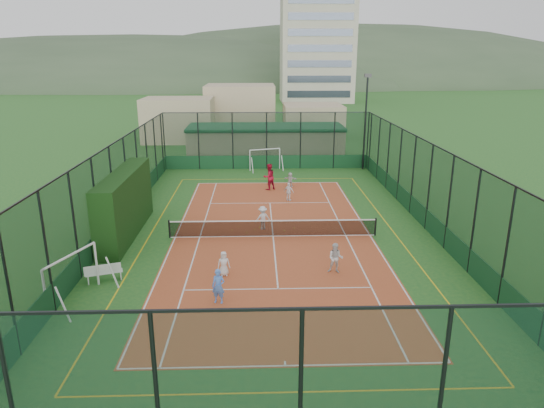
{
  "coord_description": "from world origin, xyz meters",
  "views": [
    {
      "loc": [
        -0.87,
        -25.51,
        9.81
      ],
      "look_at": [
        0.01,
        2.32,
        1.2
      ],
      "focal_mm": 32.0,
      "sensor_mm": 36.0,
      "label": 1
    }
  ],
  "objects": [
    {
      "name": "futsal_goal_far",
      "position": [
        -0.16,
        16.55,
        0.92
      ],
      "size": [
        2.97,
        1.62,
        1.84
      ],
      "primitive_type": null,
      "rotation": [
        0.0,
        0.0,
        0.29
      ],
      "color": "white",
      "rests_on": "ground"
    },
    {
      "name": "floodlight_ne",
      "position": [
        8.6,
        16.6,
        4.12
      ],
      "size": [
        0.6,
        0.26,
        8.25
      ],
      "primitive_type": null,
      "color": "black",
      "rests_on": "ground"
    },
    {
      "name": "child_near_right",
      "position": [
        2.76,
        -4.82,
        0.73
      ],
      "size": [
        0.82,
        0.7,
        1.45
      ],
      "primitive_type": "imported",
      "rotation": [
        0.0,
        0.0,
        -0.25
      ],
      "color": "silver",
      "rests_on": "court_slab"
    },
    {
      "name": "child_near_left",
      "position": [
        -2.44,
        -4.95,
        0.6
      ],
      "size": [
        0.62,
        0.46,
        1.17
      ],
      "primitive_type": "imported",
      "rotation": [
        0.0,
        0.0,
        0.16
      ],
      "color": "white",
      "rests_on": "court_slab"
    },
    {
      "name": "perimeter_fence",
      "position": [
        0.0,
        0.0,
        2.5
      ],
      "size": [
        18.12,
        34.12,
        5.0
      ],
      "primitive_type": null,
      "color": "black",
      "rests_on": "ground"
    },
    {
      "name": "apartment_tower",
      "position": [
        12.0,
        82.0,
        15.0
      ],
      "size": [
        15.0,
        12.0,
        30.0
      ],
      "primitive_type": "cube",
      "color": "beige",
      "rests_on": "ground"
    },
    {
      "name": "child_far_right",
      "position": [
        1.34,
        6.92,
        0.66
      ],
      "size": [
        0.81,
        0.69,
        1.3
      ],
      "primitive_type": "imported",
      "rotation": [
        0.0,
        0.0,
        2.56
      ],
      "color": "white",
      "rests_on": "court_slab"
    },
    {
      "name": "child_far_back",
      "position": [
        1.68,
        10.71,
        0.58
      ],
      "size": [
        1.1,
        0.6,
        1.13
      ],
      "primitive_type": "imported",
      "rotation": [
        0.0,
        0.0,
        2.87
      ],
      "color": "silver",
      "rests_on": "court_slab"
    },
    {
      "name": "ground",
      "position": [
        0.0,
        0.0,
        0.0
      ],
      "size": [
        300.0,
        300.0,
        0.0
      ],
      "primitive_type": "plane",
      "color": "#205F26",
      "rests_on": "ground"
    },
    {
      "name": "distant_hills",
      "position": [
        0.0,
        150.0,
        0.0
      ],
      "size": [
        200.0,
        60.0,
        24.0
      ],
      "primitive_type": null,
      "color": "#384C33",
      "rests_on": "ground"
    },
    {
      "name": "coach",
      "position": [
        0.02,
        9.91,
        1.0
      ],
      "size": [
        1.22,
        1.15,
        1.98
      ],
      "primitive_type": "imported",
      "rotation": [
        0.0,
        0.0,
        3.71
      ],
      "color": "#AA122C",
      "rests_on": "court_slab"
    },
    {
      "name": "tennis_balls",
      "position": [
        -0.8,
        1.09,
        0.04
      ],
      "size": [
        3.7,
        1.11,
        0.07
      ],
      "color": "#CCE033",
      "rests_on": "court_slab"
    },
    {
      "name": "child_far_left",
      "position": [
        -0.57,
        1.2,
        0.71
      ],
      "size": [
        1.03,
        0.8,
        1.4
      ],
      "primitive_type": "imported",
      "rotation": [
        0.0,
        0.0,
        3.49
      ],
      "color": "silver",
      "rests_on": "court_slab"
    },
    {
      "name": "white_bench",
      "position": [
        -7.8,
        -5.37,
        0.45
      ],
      "size": [
        1.65,
        0.92,
        0.89
      ],
      "primitive_type": null,
      "rotation": [
        0.0,
        0.0,
        0.32
      ],
      "color": "white",
      "rests_on": "ground"
    },
    {
      "name": "futsal_goal_near",
      "position": [
        -8.52,
        -7.1,
        1.0
      ],
      "size": [
        3.21,
        1.96,
        2.0
      ],
      "primitive_type": null,
      "rotation": [
        0.0,
        0.0,
        1.2
      ],
      "color": "white",
      "rests_on": "ground"
    },
    {
      "name": "clubhouse",
      "position": [
        0.0,
        22.0,
        1.57
      ],
      "size": [
        15.2,
        7.2,
        3.15
      ],
      "primitive_type": null,
      "color": "tan",
      "rests_on": "ground"
    },
    {
      "name": "court_slab",
      "position": [
        0.0,
        0.0,
        0.01
      ],
      "size": [
        11.17,
        23.97,
        0.01
      ],
      "primitive_type": "cube",
      "color": "#A44324",
      "rests_on": "ground"
    },
    {
      "name": "hedge_left",
      "position": [
        -8.3,
        0.67,
        1.79
      ],
      "size": [
        1.23,
        8.2,
        3.59
      ],
      "primitive_type": "cube",
      "color": "black",
      "rests_on": "ground"
    },
    {
      "name": "tennis_net",
      "position": [
        0.0,
        0.0,
        0.53
      ],
      "size": [
        11.67,
        0.12,
        1.06
      ],
      "primitive_type": null,
      "color": "black",
      "rests_on": "ground"
    },
    {
      "name": "child_near_mid",
      "position": [
        -2.49,
        -7.53,
        0.75
      ],
      "size": [
        0.59,
        0.45,
        1.47
      ],
      "primitive_type": "imported",
      "rotation": [
        0.0,
        0.0,
        -0.19
      ],
      "color": "#548CF0",
      "rests_on": "court_slab"
    }
  ]
}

